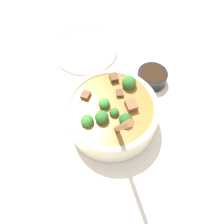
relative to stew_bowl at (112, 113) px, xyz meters
name	(u,v)px	position (x,y,z in m)	size (l,w,h in m)	color
ground_plane	(112,121)	(0.00, 0.00, -0.05)	(4.00, 4.00, 0.00)	silver
stew_bowl	(112,113)	(0.00, 0.00, 0.00)	(0.25, 0.28, 0.29)	beige
condiment_bowl	(152,77)	(-0.16, -0.11, -0.03)	(0.09, 0.09, 0.04)	black
empty_plate	(85,48)	(0.01, -0.30, -0.04)	(0.23, 0.23, 0.02)	silver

